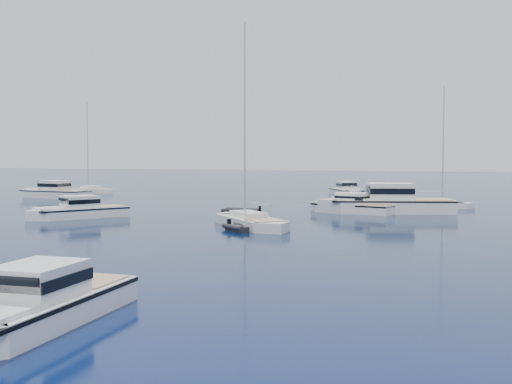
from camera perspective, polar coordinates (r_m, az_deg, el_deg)
ground at (r=32.04m, az=-14.48°, el=-6.67°), size 400.00×400.00×0.00m
motor_cruiser_near at (r=22.29m, az=-19.00°, el=-11.13°), size 3.40×9.74×2.52m
motor_cruiser_left at (r=58.17m, az=-15.57°, el=-2.24°), size 7.63×9.64×2.51m
motor_cruiser_centre at (r=61.81m, az=8.46°, el=-1.84°), size 9.85×5.56×2.47m
motor_cruiser_far_l at (r=86.56m, az=-17.59°, el=-0.50°), size 11.16×4.42×2.86m
motor_cruiser_distant at (r=62.46m, az=11.56°, el=-1.82°), size 14.37×7.87×3.61m
motor_cruiser_horizon at (r=88.61m, az=8.08°, el=-0.30°), size 6.90×9.54×2.44m
sailboat_mid_r at (r=49.18m, az=-0.50°, el=-3.12°), size 9.71×10.06×16.32m
sailboat_centre at (r=68.75m, az=15.51°, el=-1.41°), size 9.14×4.73×13.01m
sailboat_far_l at (r=96.64m, az=-14.36°, el=-0.07°), size 9.70×5.37×13.84m
tender_grey_near at (r=46.69m, az=-1.58°, el=-3.46°), size 3.12×2.93×0.95m
tender_grey_far at (r=60.54m, az=-1.31°, el=-1.91°), size 3.74×2.15×0.95m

